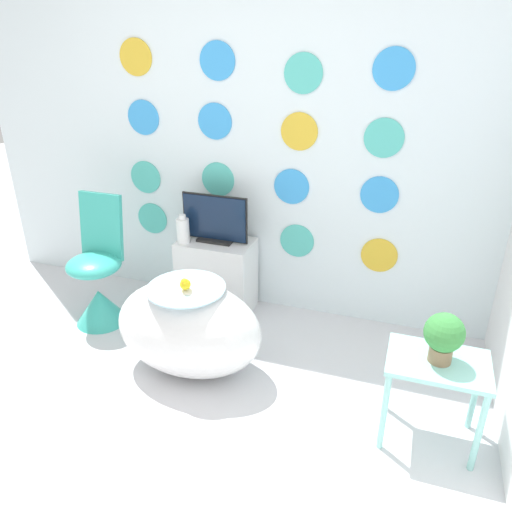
% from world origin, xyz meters
% --- Properties ---
extents(ground_plane, '(12.00, 12.00, 0.00)m').
position_xyz_m(ground_plane, '(0.00, 0.00, 0.00)').
color(ground_plane, silver).
extents(wall_back_dotted, '(4.31, 0.05, 2.60)m').
position_xyz_m(wall_back_dotted, '(0.00, 1.78, 1.30)').
color(wall_back_dotted, white).
rests_on(wall_back_dotted, ground_plane).
extents(bathtub, '(0.91, 0.56, 0.59)m').
position_xyz_m(bathtub, '(-0.11, 0.84, 0.30)').
color(bathtub, white).
rests_on(bathtub, ground_plane).
extents(rubber_duck, '(0.06, 0.07, 0.07)m').
position_xyz_m(rubber_duck, '(-0.09, 0.80, 0.63)').
color(rubber_duck, yellow).
rests_on(rubber_duck, bathtub).
extents(chair, '(0.38, 0.38, 0.92)m').
position_xyz_m(chair, '(-0.96, 1.15, 0.29)').
color(chair, '#38B2A3').
rests_on(chair, ground_plane).
extents(tv_cabinet, '(0.53, 0.32, 0.55)m').
position_xyz_m(tv_cabinet, '(-0.23, 1.57, 0.28)').
color(tv_cabinet, silver).
rests_on(tv_cabinet, ground_plane).
extents(tv, '(0.48, 0.12, 0.34)m').
position_xyz_m(tv, '(-0.23, 1.57, 0.71)').
color(tv, black).
rests_on(tv, tv_cabinet).
extents(vase, '(0.09, 0.09, 0.21)m').
position_xyz_m(vase, '(-0.44, 1.48, 0.64)').
color(vase, white).
rests_on(vase, tv_cabinet).
extents(side_table, '(0.49, 0.35, 0.49)m').
position_xyz_m(side_table, '(1.29, 0.72, 0.40)').
color(side_table, '#99E0D8').
rests_on(side_table, ground_plane).
extents(potted_plant_left, '(0.19, 0.19, 0.26)m').
position_xyz_m(potted_plant_left, '(1.29, 0.72, 0.64)').
color(potted_plant_left, '#8C6B4C').
rests_on(potted_plant_left, side_table).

